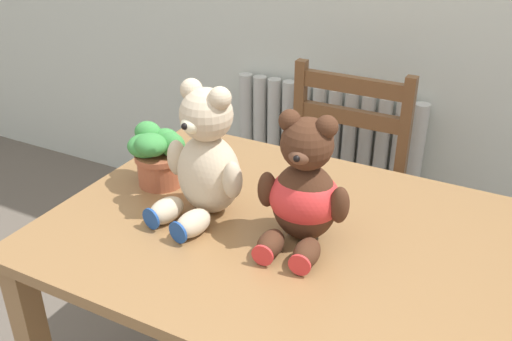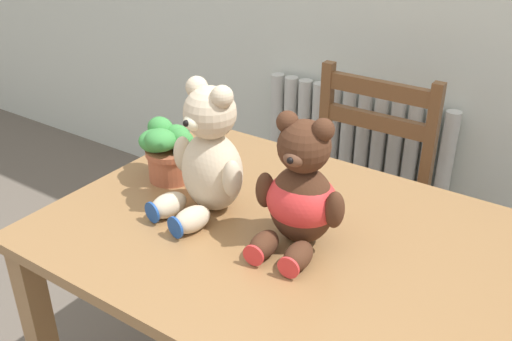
# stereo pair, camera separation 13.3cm
# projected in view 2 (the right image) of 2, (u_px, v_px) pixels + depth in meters

# --- Properties ---
(radiator) EXTENTS (0.86, 0.10, 0.71)m
(radiator) POSITION_uv_depth(u_px,v_px,m) (351.00, 175.00, 2.52)
(radiator) COLOR beige
(radiator) RESTS_ON ground_plane
(dining_table) EXTENTS (1.12, 0.84, 0.74)m
(dining_table) POSITION_uv_depth(u_px,v_px,m) (279.00, 268.00, 1.43)
(dining_table) COLOR olive
(dining_table) RESTS_ON ground_plane
(wooden_chair_behind) EXTENTS (0.45, 0.41, 0.89)m
(wooden_chair_behind) POSITION_uv_depth(u_px,v_px,m) (355.00, 193.00, 2.10)
(wooden_chair_behind) COLOR brown
(wooden_chair_behind) RESTS_ON ground_plane
(teddy_bear_left) EXTENTS (0.24, 0.26, 0.34)m
(teddy_bear_left) POSITION_uv_depth(u_px,v_px,m) (208.00, 158.00, 1.39)
(teddy_bear_left) COLOR beige
(teddy_bear_left) RESTS_ON dining_table
(teddy_bear_right) EXTENTS (0.22, 0.23, 0.31)m
(teddy_bear_right) POSITION_uv_depth(u_px,v_px,m) (301.00, 194.00, 1.28)
(teddy_bear_right) COLOR #472819
(teddy_bear_right) RESTS_ON dining_table
(potted_plant) EXTENTS (0.17, 0.14, 0.17)m
(potted_plant) POSITION_uv_depth(u_px,v_px,m) (168.00, 149.00, 1.56)
(potted_plant) COLOR #B25B3D
(potted_plant) RESTS_ON dining_table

